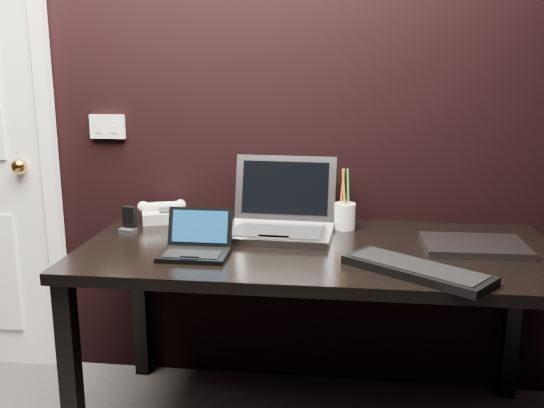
# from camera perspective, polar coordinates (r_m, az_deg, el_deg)

# --- Properties ---
(wall_back) EXTENTS (4.00, 0.00, 4.00)m
(wall_back) POSITION_cam_1_polar(r_m,az_deg,el_deg) (2.53, -1.98, 11.21)
(wall_back) COLOR black
(wall_back) RESTS_ON ground
(wall_switch) EXTENTS (0.15, 0.02, 0.10)m
(wall_switch) POSITION_cam_1_polar(r_m,az_deg,el_deg) (2.69, -15.23, 7.04)
(wall_switch) COLOR silver
(wall_switch) RESTS_ON wall_back
(desk) EXTENTS (1.70, 0.80, 0.74)m
(desk) POSITION_cam_1_polar(r_m,az_deg,el_deg) (2.22, 4.22, -5.93)
(desk) COLOR black
(desk) RESTS_ON ground
(netbook) EXTENTS (0.23, 0.21, 0.15)m
(netbook) POSITION_cam_1_polar(r_m,az_deg,el_deg) (2.10, -7.20, -3.98)
(netbook) COLOR black
(netbook) RESTS_ON desk
(silver_laptop) EXTENTS (0.42, 0.38, 0.28)m
(silver_laptop) POSITION_cam_1_polar(r_m,az_deg,el_deg) (2.34, 0.75, -1.52)
(silver_laptop) COLOR gray
(silver_laptop) RESTS_ON desk
(ext_keyboard) EXTENTS (0.47, 0.41, 0.03)m
(ext_keyboard) POSITION_cam_1_polar(r_m,az_deg,el_deg) (1.96, 13.45, -6.02)
(ext_keyboard) COLOR black
(ext_keyboard) RESTS_ON desk
(closed_laptop) EXTENTS (0.36, 0.26, 0.02)m
(closed_laptop) POSITION_cam_1_polar(r_m,az_deg,el_deg) (2.27, 18.50, -3.73)
(closed_laptop) COLOR #95969A
(closed_laptop) RESTS_ON desk
(desk_phone) EXTENTS (0.20, 0.19, 0.10)m
(desk_phone) POSITION_cam_1_polar(r_m,az_deg,el_deg) (2.56, -10.29, -0.82)
(desk_phone) COLOR silver
(desk_phone) RESTS_ON desk
(mobile_phone) EXTENTS (0.07, 0.06, 0.11)m
(mobile_phone) POSITION_cam_1_polar(r_m,az_deg,el_deg) (2.41, -13.29, -1.80)
(mobile_phone) COLOR black
(mobile_phone) RESTS_ON desk
(pen_cup) EXTENTS (0.08, 0.08, 0.24)m
(pen_cup) POSITION_cam_1_polar(r_m,az_deg,el_deg) (2.42, 6.86, -1.03)
(pen_cup) COLOR white
(pen_cup) RESTS_ON desk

